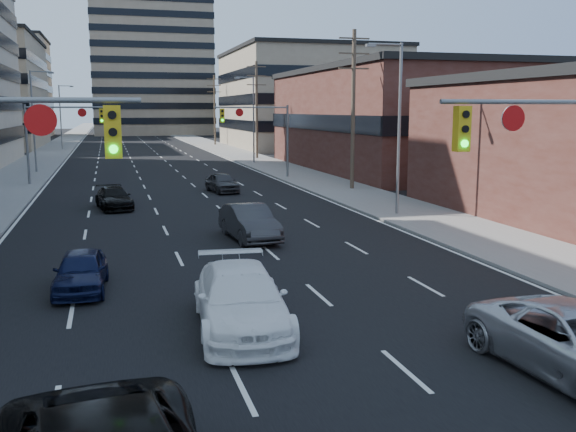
{
  "coord_description": "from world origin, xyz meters",
  "views": [
    {
      "loc": [
        -4.2,
        -5.99,
        5.61
      ],
      "look_at": [
        1.32,
        13.78,
        2.2
      ],
      "focal_mm": 40.0,
      "sensor_mm": 36.0,
      "label": 1
    }
  ],
  "objects": [
    {
      "name": "streetlight_left_mid",
      "position": [
        -10.34,
        55.0,
        5.05
      ],
      "size": [
        2.03,
        0.22,
        9.0
      ],
      "color": "slate",
      "rests_on": "ground"
    },
    {
      "name": "sedan_blue",
      "position": [
        -5.2,
        14.44,
        0.65
      ],
      "size": [
        1.73,
        3.87,
        1.29
      ],
      "primitive_type": "imported",
      "rotation": [
        0.0,
        0.0,
        -0.05
      ],
      "color": "black",
      "rests_on": "ground"
    },
    {
      "name": "utility_pole_distant",
      "position": [
        12.2,
        96.0,
        5.78
      ],
      "size": [
        2.2,
        0.28,
        11.0
      ],
      "color": "#4C3D2D",
      "rests_on": "ground"
    },
    {
      "name": "apartment_tower",
      "position": [
        6.0,
        150.0,
        29.0
      ],
      "size": [
        26.0,
        26.0,
        58.0
      ],
      "primitive_type": "cube",
      "color": "gray",
      "rests_on": "ground"
    },
    {
      "name": "sidewalk_right",
      "position": [
        11.5,
        130.0,
        0.07
      ],
      "size": [
        5.0,
        300.0,
        0.15
      ],
      "primitive_type": "cube",
      "color": "slate",
      "rests_on": "ground"
    },
    {
      "name": "signal_far_right",
      "position": [
        7.68,
        45.0,
        4.3
      ],
      "size": [
        6.09,
        0.33,
        6.0
      ],
      "color": "slate",
      "rests_on": "ground"
    },
    {
      "name": "office_right_far",
      "position": [
        25.0,
        88.0,
        7.0
      ],
      "size": [
        22.0,
        28.0,
        14.0
      ],
      "primitive_type": "cube",
      "color": "gray",
      "rests_on": "ground"
    },
    {
      "name": "streetlight_left_far",
      "position": [
        -10.34,
        90.0,
        5.05
      ],
      "size": [
        2.03,
        0.22,
        9.0
      ],
      "color": "slate",
      "rests_on": "ground"
    },
    {
      "name": "sedan_black_far",
      "position": [
        -4.03,
        31.63,
        0.62
      ],
      "size": [
        2.31,
        4.48,
        1.24
      ],
      "primitive_type": "imported",
      "rotation": [
        0.0,
        0.0,
        0.14
      ],
      "color": "black",
      "rests_on": "ground"
    },
    {
      "name": "white_van",
      "position": [
        -1.09,
        9.63,
        0.8
      ],
      "size": [
        2.69,
        5.67,
        1.6
      ],
      "primitive_type": "imported",
      "rotation": [
        0.0,
        0.0,
        -0.08
      ],
      "color": "white",
      "rests_on": "ground"
    },
    {
      "name": "signal_far_left",
      "position": [
        -7.68,
        45.0,
        4.3
      ],
      "size": [
        6.09,
        0.33,
        6.0
      ],
      "color": "slate",
      "rests_on": "ground"
    },
    {
      "name": "streetlight_right_near",
      "position": [
        10.34,
        25.0,
        5.05
      ],
      "size": [
        2.03,
        0.22,
        9.0
      ],
      "color": "slate",
      "rests_on": "ground"
    },
    {
      "name": "signal_near_right",
      "position": [
        7.45,
        8.0,
        4.33
      ],
      "size": [
        6.59,
        0.33,
        6.0
      ],
      "color": "slate",
      "rests_on": "ground"
    },
    {
      "name": "sedan_grey_right",
      "position": [
        3.2,
        37.39,
        0.67
      ],
      "size": [
        2.1,
        4.14,
        1.35
      ],
      "primitive_type": "imported",
      "rotation": [
        0.0,
        0.0,
        0.13
      ],
      "color": "#333335",
      "rests_on": "ground"
    },
    {
      "name": "utility_pole_midblock",
      "position": [
        12.2,
        66.0,
        5.78
      ],
      "size": [
        2.2,
        0.28,
        11.0
      ],
      "color": "#4C3D2D",
      "rests_on": "ground"
    },
    {
      "name": "streetlight_right_far",
      "position": [
        10.34,
        60.0,
        5.05
      ],
      "size": [
        2.03,
        0.22,
        9.0
      ],
      "color": "slate",
      "rests_on": "ground"
    },
    {
      "name": "bg_block_right",
      "position": [
        32.0,
        130.0,
        6.0
      ],
      "size": [
        22.0,
        22.0,
        12.0
      ],
      "primitive_type": "cube",
      "color": "gray",
      "rests_on": "ground"
    },
    {
      "name": "storefront_right_mid",
      "position": [
        24.0,
        50.0,
        4.5
      ],
      "size": [
        20.0,
        30.0,
        9.0
      ],
      "primitive_type": "cube",
      "color": "#472119",
      "rests_on": "ground"
    },
    {
      "name": "road_surface",
      "position": [
        0.0,
        130.0,
        0.01
      ],
      "size": [
        18.0,
        300.0,
        0.02
      ],
      "primitive_type": "cube",
      "color": "black",
      "rests_on": "ground"
    },
    {
      "name": "utility_pole_block",
      "position": [
        12.2,
        36.0,
        5.78
      ],
      "size": [
        2.2,
        0.28,
        11.0
      ],
      "color": "#4C3D2D",
      "rests_on": "ground"
    },
    {
      "name": "sidewalk_left",
      "position": [
        -11.5,
        130.0,
        0.07
      ],
      "size": [
        5.0,
        300.0,
        0.15
      ],
      "primitive_type": "cube",
      "color": "slate",
      "rests_on": "ground"
    },
    {
      "name": "sedan_grey_center",
      "position": [
        1.57,
        20.93,
        0.76
      ],
      "size": [
        2.01,
        4.76,
        1.53
      ],
      "primitive_type": "imported",
      "rotation": [
        0.0,
        0.0,
        0.09
      ],
      "color": "#303032",
      "rests_on": "ground"
    }
  ]
}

